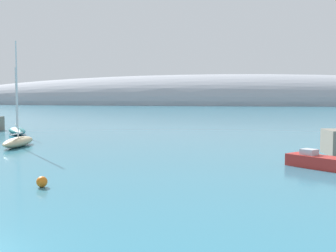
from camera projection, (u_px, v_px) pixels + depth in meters
distant_ridge at (213, 105)px, 242.41m from camera, size 384.80×72.94×35.56m
sailboat_teal_near_shore at (17, 130)px, 53.27m from camera, size 5.84×6.79×8.69m
sailboat_sand_mid_mooring at (18, 141)px, 40.17m from camera, size 2.49×6.27×10.29m
motorboat_red_foreground at (317, 161)px, 28.23m from camera, size 4.15×3.87×1.25m
mooring_buoy_orange at (42, 182)px, 22.22m from camera, size 0.60×0.60×0.60m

